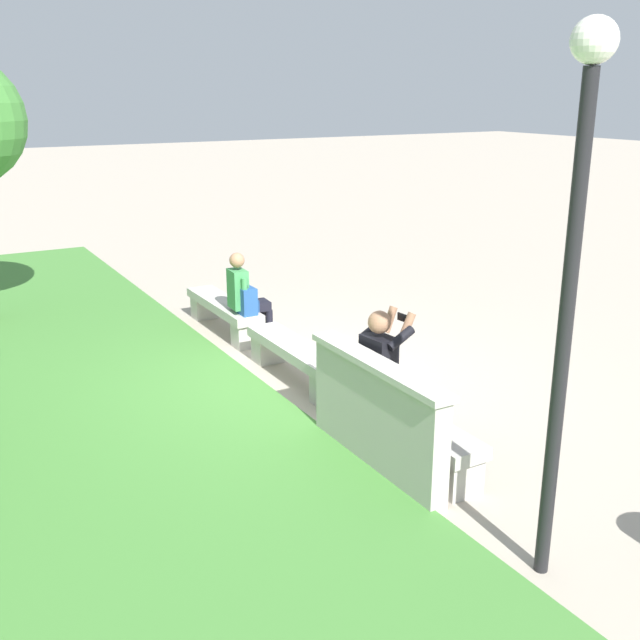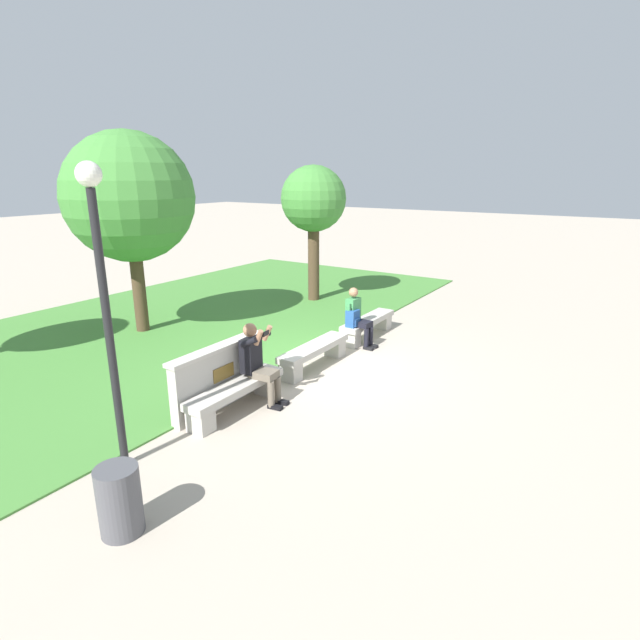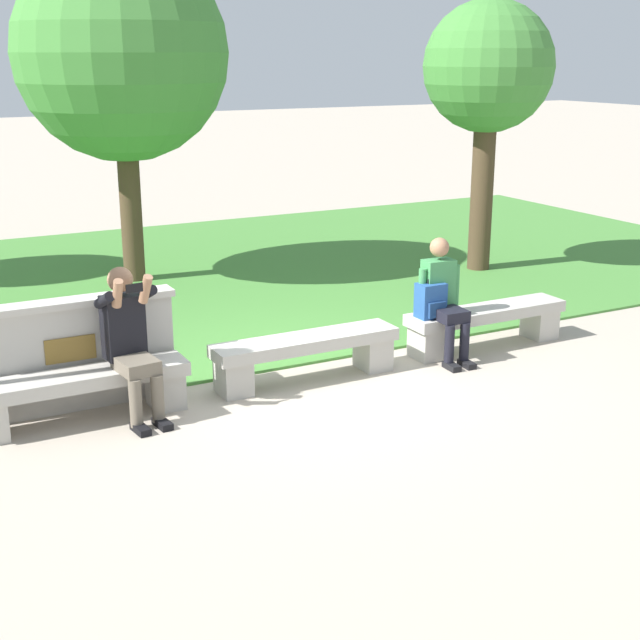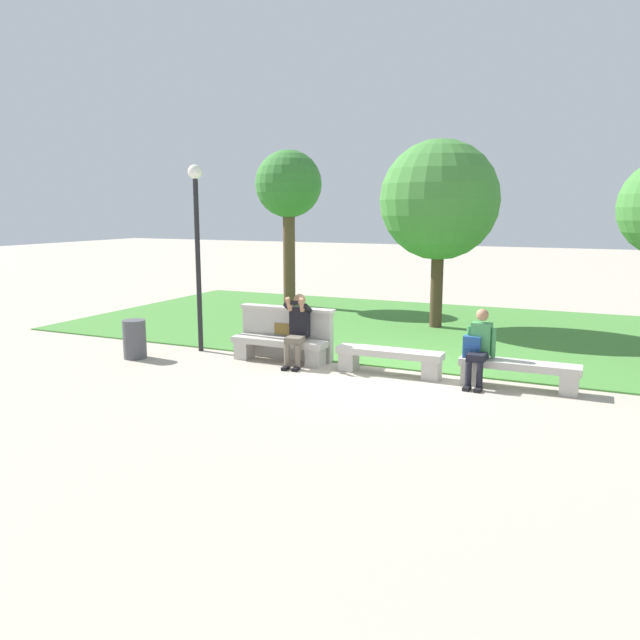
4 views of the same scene
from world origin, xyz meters
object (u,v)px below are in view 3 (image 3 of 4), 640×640
object	(u,v)px
bench_mid	(486,321)
person_photographer	(129,336)
bench_main	(80,390)
tree_behind_wall	(121,54)
bench_near	(306,351)
tree_left_background	(488,71)
backpack	(431,301)
person_distant	(443,296)

from	to	relation	value
bench_mid	person_photographer	world-z (taller)	person_photographer
bench_main	bench_mid	bearing A→B (deg)	0.00
person_photographer	tree_behind_wall	xyz separation A→B (m)	(1.42, 4.70, 2.32)
bench_main	bench_near	distance (m)	2.18
bench_near	tree_left_background	world-z (taller)	tree_left_background
bench_main	tree_left_background	xyz separation A→B (m)	(6.51, 2.91, 2.52)
backpack	tree_left_background	xyz separation A→B (m)	(2.90, 2.94, 2.20)
backpack	person_photographer	bearing A→B (deg)	-179.18
bench_near	bench_mid	xyz separation A→B (m)	(2.18, 0.00, 0.00)
tree_behind_wall	person_distant	bearing A→B (deg)	-68.22
person_distant	backpack	bearing A→B (deg)	164.39
person_distant	backpack	world-z (taller)	person_distant
bench_mid	person_photographer	bearing A→B (deg)	-178.87
bench_main	bench_near	size ratio (longest dim) A/B	1.00
bench_main	bench_mid	xyz separation A→B (m)	(4.36, 0.00, 0.00)
person_distant	tree_left_background	bearing A→B (deg)	46.97
backpack	tree_behind_wall	world-z (taller)	tree_behind_wall
bench_main	tree_behind_wall	world-z (taller)	tree_behind_wall
tree_behind_wall	bench_near	bearing A→B (deg)	-86.01
bench_near	bench_mid	distance (m)	2.18
bench_main	tree_left_background	distance (m)	7.56
bench_near	person_distant	size ratio (longest dim) A/B	1.49
bench_near	person_photographer	bearing A→B (deg)	-177.47
tree_behind_wall	person_photographer	bearing A→B (deg)	-106.81
bench_near	backpack	size ratio (longest dim) A/B	4.39
bench_main	bench_near	bearing A→B (deg)	0.00
person_distant	tree_behind_wall	bearing A→B (deg)	111.78
person_photographer	tree_behind_wall	bearing A→B (deg)	73.19
bench_main	tree_behind_wall	bearing A→B (deg)	68.12
bench_near	tree_left_background	bearing A→B (deg)	33.89
bench_near	person_distant	xyz separation A→B (m)	(1.55, -0.07, 0.37)
bench_mid	tree_left_background	bearing A→B (deg)	53.54
backpack	bench_mid	bearing A→B (deg)	2.42
bench_near	tree_behind_wall	distance (m)	5.39
bench_mid	bench_near	bearing A→B (deg)	180.00
tree_behind_wall	backpack	bearing A→B (deg)	-69.40
person_photographer	person_distant	xyz separation A→B (m)	(3.29, 0.01, -0.06)
bench_mid	backpack	xyz separation A→B (m)	(-0.75, -0.03, 0.33)
bench_mid	tree_behind_wall	distance (m)	5.93
bench_main	person_photographer	world-z (taller)	person_photographer
bench_near	backpack	bearing A→B (deg)	-1.27
bench_main	person_distant	world-z (taller)	person_distant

